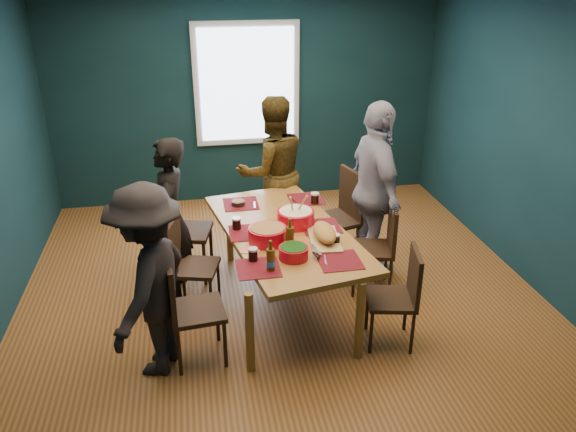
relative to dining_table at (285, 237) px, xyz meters
name	(u,v)px	position (x,y,z in m)	size (l,w,h in m)	color
room	(274,150)	(-0.02, 0.47, 0.68)	(5.01, 5.01, 2.71)	#99612C
dining_table	(285,237)	(0.00, 0.00, 0.00)	(1.36, 2.16, 0.77)	olive
chair_left_far	(177,223)	(-0.98, 0.70, -0.10)	(0.55, 0.55, 1.02)	black
chair_left_mid	(185,259)	(-0.91, 0.07, -0.18)	(0.49, 0.49, 0.89)	black
chair_left_near	(185,303)	(-0.92, -0.70, -0.15)	(0.46, 0.46, 0.93)	black
chair_right_far	(342,210)	(0.74, 0.71, -0.10)	(0.56, 0.56, 1.01)	black
chair_right_mid	(381,241)	(0.96, 0.08, -0.17)	(0.48, 0.48, 0.89)	black
chair_right_near	(402,291)	(0.84, -0.78, -0.19)	(0.47, 0.47, 0.87)	black
person_far_left	(170,219)	(-1.03, 0.39, 0.09)	(0.57, 0.37, 1.56)	black
person_back	(272,172)	(0.09, 1.29, 0.16)	(0.83, 0.64, 1.70)	black
person_right	(375,191)	(0.99, 0.43, 0.21)	(1.06, 0.44, 1.80)	white
person_near_left	(150,282)	(-1.17, -0.73, 0.09)	(1.01, 0.58, 1.56)	black
bowl_salad	(268,234)	(-0.19, -0.21, 0.15)	(0.34, 0.34, 0.14)	red
bowl_dumpling	(296,217)	(0.12, 0.09, 0.15)	(0.34, 0.34, 0.32)	red
bowl_herbs	(293,252)	(-0.03, -0.54, 0.13)	(0.24, 0.24, 0.11)	red
cutting_board	(324,234)	(0.30, -0.27, 0.14)	(0.32, 0.63, 0.14)	tan
small_bowl	(238,203)	(-0.36, 0.62, 0.10)	(0.13, 0.13, 0.05)	black
beer_bottle_a	(271,260)	(-0.24, -0.70, 0.17)	(0.07, 0.07, 0.26)	#4C2F0D
beer_bottle_b	(290,237)	(-0.02, -0.36, 0.18)	(0.07, 0.07, 0.27)	#4C2F0D
cola_glass_a	(253,254)	(-0.36, -0.52, 0.13)	(0.08, 0.08, 0.11)	black
cola_glass_b	(336,239)	(0.39, -0.35, 0.12)	(0.07, 0.07, 0.09)	black
cola_glass_c	(315,198)	(0.40, 0.54, 0.14)	(0.08, 0.08, 0.12)	black
cola_glass_d	(237,223)	(-0.43, 0.09, 0.14)	(0.08, 0.08, 0.12)	black
napkin_a	(322,223)	(0.36, 0.07, 0.07)	(0.15, 0.15, 0.00)	#F58567
napkin_b	(251,249)	(-0.35, -0.33, 0.07)	(0.15, 0.15, 0.00)	#F58567
napkin_c	(344,267)	(0.34, -0.75, 0.07)	(0.14, 0.14, 0.00)	#F58567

